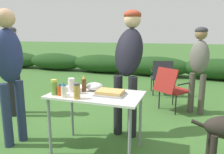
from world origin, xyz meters
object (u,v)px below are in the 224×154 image
Objects in this scene: camp_chair_near_hedge at (171,87)px; food_tray at (110,93)px; hot_sauce_bottle at (60,90)px; standing_person_in_dark_puffer at (12,61)px; bbq_sauce_bottle at (78,88)px; camp_chair_green_behind_table at (162,76)px; plate_stack at (77,87)px; standing_person_in_red_jacket at (129,58)px; spice_jar at (77,91)px; standing_person_in_gray_fleece at (9,65)px; mayo_bottle at (64,90)px; paper_cup_stack at (71,85)px; beer_bottle at (84,84)px; mixing_bowl at (94,86)px; relish_jar at (54,87)px; standing_person_with_beanie at (199,61)px; folding_table at (96,100)px.

food_tray is at bearing -71.54° from camp_chair_near_hedge.
hot_sauce_bottle is 1.75m from standing_person_in_dark_puffer.
food_tray is 2.41× the size of hot_sauce_bottle.
camp_chair_green_behind_table is (0.67, 2.91, -0.34)m from bbq_sauce_bottle.
food_tray is 1.89m from camp_chair_near_hedge.
plate_stack is 0.83m from standing_person_in_red_jacket.
camp_chair_near_hedge is at bearing 66.63° from spice_jar.
bbq_sauce_bottle is 0.93m from standing_person_in_gray_fleece.
paper_cup_stack is at bearing 99.00° from mayo_bottle.
beer_bottle reaches higher than plate_stack.
standing_person_in_dark_puffer reaches higher than plate_stack.
standing_person_in_dark_puffer is (-1.78, 0.53, 0.19)m from mixing_bowl.
hot_sauce_bottle is 0.09× the size of standing_person_in_dark_puffer.
relish_jar is (-0.26, -0.24, -0.01)m from beer_bottle.
standing_person_in_dark_puffer is 2.89m from camp_chair_near_hedge.
standing_person_in_gray_fleece is at bearing -96.87° from camp_chair_near_hedge.
standing_person_in_dark_puffer is 1.16m from standing_person_in_gray_fleece.
spice_jar is 0.11× the size of standing_person_in_dark_puffer.
food_tray is 0.41× the size of camp_chair_green_behind_table.
camp_chair_near_hedge is (1.05, 2.03, -0.35)m from mayo_bottle.
mixing_bowl is 0.14× the size of standing_person_in_dark_puffer.
bbq_sauce_bottle is 0.09× the size of standing_person_with_beanie.
relish_jar is (-0.45, -0.20, 0.17)m from folding_table.
mixing_bowl is 1.50× the size of hot_sauce_bottle.
standing_person_in_red_jacket is at bearing -112.65° from standing_person_with_beanie.
camp_chair_near_hedge is at bearing 62.53° from mixing_bowl.
standing_person_in_red_jacket reaches higher than camp_chair_near_hedge.
standing_person_with_beanie reaches higher than paper_cup_stack.
hot_sauce_bottle is 0.08m from relish_jar.
standing_person_in_gray_fleece is at bearing -132.55° from camp_chair_green_behind_table.
spice_jar is at bearing -50.27° from paper_cup_stack.
plate_stack is at bearing -114.65° from standing_person_in_dark_puffer.
standing_person_in_dark_puffer is at bearing 155.87° from paper_cup_stack.
paper_cup_stack reaches higher than folding_table.
food_tray is at bearing -101.99° from standing_person_with_beanie.
relish_jar is at bearing 177.96° from hot_sauce_bottle.
relish_jar is 3.20m from camp_chair_green_behind_table.
food_tray is at bearing -6.48° from beer_bottle.
relish_jar is 2.34m from camp_chair_near_hedge.
paper_cup_stack reaches higher than hot_sauce_bottle.
paper_cup_stack is 0.13m from bbq_sauce_bottle.
standing_person_in_red_jacket reaches higher than standing_person_in_dark_puffer.
plate_stack is at bearing 119.59° from bbq_sauce_bottle.
beer_bottle reaches higher than spice_jar.
camp_chair_green_behind_table is at bearing 78.43° from mixing_bowl.
standing_person_in_dark_puffer is at bearing -142.15° from standing_person_with_beanie.
standing_person_with_beanie is 1.87× the size of camp_chair_green_behind_table.
paper_cup_stack is (-0.50, -0.01, 0.06)m from food_tray.
beer_bottle is 1.16× the size of spice_jar.
standing_person_with_beanie is (0.98, 1.15, -0.14)m from standing_person_in_red_jacket.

